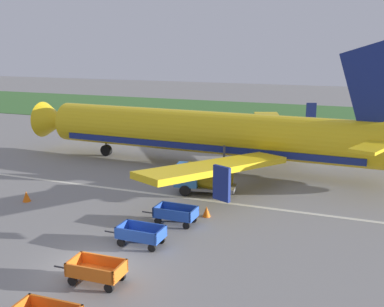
# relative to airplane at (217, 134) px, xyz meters

# --- Properties ---
(ground_plane) EXTENTS (220.00, 220.00, 0.00)m
(ground_plane) POSITION_rel_airplane_xyz_m (0.21, -19.95, -3.05)
(ground_plane) COLOR gray
(grass_strip) EXTENTS (220.00, 28.00, 0.06)m
(grass_strip) POSITION_rel_airplane_xyz_m (0.21, 33.34, -3.02)
(grass_strip) COLOR #3D7033
(grass_strip) RESTS_ON ground
(apron_stripe) EXTENTS (120.00, 0.36, 0.01)m
(apron_stripe) POSITION_rel_airplane_xyz_m (0.21, -8.64, -3.05)
(apron_stripe) COLOR silver
(apron_stripe) RESTS_ON ground
(airplane) EXTENTS (37.60, 30.28, 11.34)m
(airplane) POSITION_rel_airplane_xyz_m (0.00, 0.00, 0.00)
(airplane) COLOR yellow
(airplane) RESTS_ON ground
(baggage_cart_second_in_row) EXTENTS (3.57, 1.48, 1.07)m
(baggage_cart_second_in_row) POSITION_rel_airplane_xyz_m (1.25, -21.23, -2.45)
(baggage_cart_second_in_row) COLOR orange
(baggage_cart_second_in_row) RESTS_ON ground
(baggage_cart_third_in_row) EXTENTS (3.56, 1.42, 1.07)m
(baggage_cart_third_in_row) POSITION_rel_airplane_xyz_m (1.23, -16.82, -2.45)
(baggage_cart_third_in_row) COLOR #234CB2
(baggage_cart_third_in_row) RESTS_ON ground
(baggage_cart_fourth_in_row) EXTENTS (3.56, 1.42, 1.07)m
(baggage_cart_fourth_in_row) POSITION_rel_airplane_xyz_m (1.77, -13.30, -2.45)
(baggage_cart_fourth_in_row) COLOR #234CB2
(baggage_cart_fourth_in_row) RESTS_ON ground
(service_truck_beside_carts) EXTENTS (4.63, 2.62, 2.10)m
(service_truck_beside_carts) POSITION_rel_airplane_xyz_m (0.67, -7.28, -1.95)
(service_truck_beside_carts) COLOR slate
(service_truck_beside_carts) RESTS_ON ground
(traffic_cone_near_plane) EXTENTS (0.52, 0.52, 0.68)m
(traffic_cone_near_plane) POSITION_rel_airplane_xyz_m (3.15, -11.53, -2.71)
(traffic_cone_near_plane) COLOR orange
(traffic_cone_near_plane) RESTS_ON ground
(traffic_cone_mid_apron) EXTENTS (0.57, 0.57, 0.74)m
(traffic_cone_mid_apron) POSITION_rel_airplane_xyz_m (-9.51, -13.36, -2.68)
(traffic_cone_mid_apron) COLOR orange
(traffic_cone_mid_apron) RESTS_ON ground
(traffic_cone_by_carts) EXTENTS (0.47, 0.47, 0.61)m
(traffic_cone_by_carts) POSITION_rel_airplane_xyz_m (2.16, -12.43, -2.75)
(traffic_cone_by_carts) COLOR orange
(traffic_cone_by_carts) RESTS_ON ground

